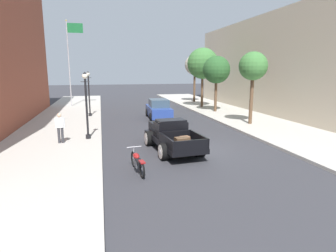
{
  "coord_description": "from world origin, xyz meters",
  "views": [
    {
      "loc": [
        -4.43,
        -13.97,
        4.08
      ],
      "look_at": [
        -0.84,
        1.29,
        1.0
      ],
      "focal_mm": 30.49,
      "sensor_mm": 36.0,
      "label": 1
    }
  ],
  "objects_px": {
    "car_background_blue": "(159,109)",
    "pedestrian_sidewalk_left": "(60,126)",
    "street_tree_second": "(216,70)",
    "street_lamp_near": "(86,100)",
    "motorcycle_parked": "(137,162)",
    "street_tree_nearest": "(253,67)",
    "street_tree_farthest": "(195,65)",
    "street_lamp_far": "(89,90)",
    "street_tree_third": "(203,64)",
    "flagpole": "(71,54)",
    "hotrod_truck_black": "(171,135)"
  },
  "relations": [
    {
      "from": "pedestrian_sidewalk_left",
      "to": "street_lamp_far",
      "type": "distance_m",
      "value": 9.5
    },
    {
      "from": "pedestrian_sidewalk_left",
      "to": "street_tree_third",
      "type": "height_order",
      "value": "street_tree_third"
    },
    {
      "from": "motorcycle_parked",
      "to": "street_lamp_far",
      "type": "height_order",
      "value": "street_lamp_far"
    },
    {
      "from": "street_tree_nearest",
      "to": "street_tree_second",
      "type": "height_order",
      "value": "street_tree_second"
    },
    {
      "from": "street_tree_nearest",
      "to": "flagpole",
      "type": "bearing_deg",
      "value": 133.75
    },
    {
      "from": "car_background_blue",
      "to": "street_tree_nearest",
      "type": "distance_m",
      "value": 8.46
    },
    {
      "from": "pedestrian_sidewalk_left",
      "to": "street_tree_farthest",
      "type": "distance_m",
      "value": 23.08
    },
    {
      "from": "car_background_blue",
      "to": "street_lamp_far",
      "type": "distance_m",
      "value": 6.21
    },
    {
      "from": "street_tree_nearest",
      "to": "street_lamp_near",
      "type": "bearing_deg",
      "value": -169.62
    },
    {
      "from": "car_background_blue",
      "to": "street_lamp_far",
      "type": "xyz_separation_m",
      "value": [
        -5.75,
        1.69,
        1.62
      ]
    },
    {
      "from": "street_lamp_far",
      "to": "street_tree_third",
      "type": "distance_m",
      "value": 12.5
    },
    {
      "from": "motorcycle_parked",
      "to": "street_lamp_far",
      "type": "distance_m",
      "value": 14.74
    },
    {
      "from": "pedestrian_sidewalk_left",
      "to": "flagpole",
      "type": "xyz_separation_m",
      "value": [
        -0.76,
        17.19,
        4.68
      ]
    },
    {
      "from": "street_lamp_far",
      "to": "street_tree_nearest",
      "type": "distance_m",
      "value": 13.56
    },
    {
      "from": "motorcycle_parked",
      "to": "pedestrian_sidewalk_left",
      "type": "height_order",
      "value": "pedestrian_sidewalk_left"
    },
    {
      "from": "street_lamp_far",
      "to": "street_tree_farthest",
      "type": "height_order",
      "value": "street_tree_farthest"
    },
    {
      "from": "car_background_blue",
      "to": "pedestrian_sidewalk_left",
      "type": "distance_m",
      "value": 10.38
    },
    {
      "from": "car_background_blue",
      "to": "pedestrian_sidewalk_left",
      "type": "height_order",
      "value": "pedestrian_sidewalk_left"
    },
    {
      "from": "street_lamp_near",
      "to": "pedestrian_sidewalk_left",
      "type": "bearing_deg",
      "value": -153.6
    },
    {
      "from": "flagpole",
      "to": "street_tree_nearest",
      "type": "height_order",
      "value": "flagpole"
    },
    {
      "from": "motorcycle_parked",
      "to": "street_tree_nearest",
      "type": "xyz_separation_m",
      "value": [
        9.44,
        7.93,
        3.86
      ]
    },
    {
      "from": "pedestrian_sidewalk_left",
      "to": "car_background_blue",
      "type": "bearing_deg",
      "value": 47.48
    },
    {
      "from": "car_background_blue",
      "to": "motorcycle_parked",
      "type": "bearing_deg",
      "value": -105.13
    },
    {
      "from": "street_lamp_near",
      "to": "street_tree_nearest",
      "type": "bearing_deg",
      "value": 10.38
    },
    {
      "from": "hotrod_truck_black",
      "to": "street_tree_second",
      "type": "distance_m",
      "value": 14.15
    },
    {
      "from": "pedestrian_sidewalk_left",
      "to": "street_tree_third",
      "type": "bearing_deg",
      "value": 45.47
    },
    {
      "from": "motorcycle_parked",
      "to": "street_tree_third",
      "type": "xyz_separation_m",
      "value": [
        9.36,
        18.24,
        4.32
      ]
    },
    {
      "from": "hotrod_truck_black",
      "to": "street_tree_nearest",
      "type": "distance_m",
      "value": 9.51
    },
    {
      "from": "street_tree_nearest",
      "to": "street_tree_second",
      "type": "distance_m",
      "value": 6.7
    },
    {
      "from": "hotrod_truck_black",
      "to": "street_tree_third",
      "type": "bearing_deg",
      "value": 64.7
    },
    {
      "from": "hotrod_truck_black",
      "to": "street_tree_nearest",
      "type": "height_order",
      "value": "street_tree_nearest"
    },
    {
      "from": "pedestrian_sidewalk_left",
      "to": "street_tree_farthest",
      "type": "relative_size",
      "value": 0.28
    },
    {
      "from": "street_tree_farthest",
      "to": "car_background_blue",
      "type": "bearing_deg",
      "value": -122.49
    },
    {
      "from": "pedestrian_sidewalk_left",
      "to": "street_tree_nearest",
      "type": "xyz_separation_m",
      "value": [
        13.0,
        2.82,
        3.22
      ]
    },
    {
      "from": "pedestrian_sidewalk_left",
      "to": "flagpole",
      "type": "distance_m",
      "value": 17.83
    },
    {
      "from": "street_tree_nearest",
      "to": "street_tree_farthest",
      "type": "relative_size",
      "value": 0.9
    },
    {
      "from": "motorcycle_parked",
      "to": "car_background_blue",
      "type": "bearing_deg",
      "value": 74.87
    },
    {
      "from": "hotrod_truck_black",
      "to": "car_background_blue",
      "type": "distance_m",
      "value": 9.87
    },
    {
      "from": "street_tree_second",
      "to": "street_lamp_near",
      "type": "bearing_deg",
      "value": -142.69
    },
    {
      "from": "street_lamp_near",
      "to": "flagpole",
      "type": "bearing_deg",
      "value": 97.5
    },
    {
      "from": "flagpole",
      "to": "motorcycle_parked",
      "type": "bearing_deg",
      "value": -79.04
    },
    {
      "from": "flagpole",
      "to": "street_tree_second",
      "type": "relative_size",
      "value": 1.74
    },
    {
      "from": "flagpole",
      "to": "street_tree_third",
      "type": "relative_size",
      "value": 1.46
    },
    {
      "from": "hotrod_truck_black",
      "to": "pedestrian_sidewalk_left",
      "type": "height_order",
      "value": "pedestrian_sidewalk_left"
    },
    {
      "from": "flagpole",
      "to": "street_tree_nearest",
      "type": "xyz_separation_m",
      "value": [
        13.76,
        -14.37,
        -1.47
      ]
    },
    {
      "from": "motorcycle_parked",
      "to": "car_background_blue",
      "type": "distance_m",
      "value": 13.21
    },
    {
      "from": "street_tree_second",
      "to": "street_tree_third",
      "type": "bearing_deg",
      "value": 91.11
    },
    {
      "from": "motorcycle_parked",
      "to": "street_tree_second",
      "type": "xyz_separation_m",
      "value": [
        9.43,
        14.63,
        3.65
      ]
    },
    {
      "from": "hotrod_truck_black",
      "to": "car_background_blue",
      "type": "relative_size",
      "value": 1.16
    },
    {
      "from": "street_tree_third",
      "to": "flagpole",
      "type": "bearing_deg",
      "value": 163.49
    }
  ]
}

